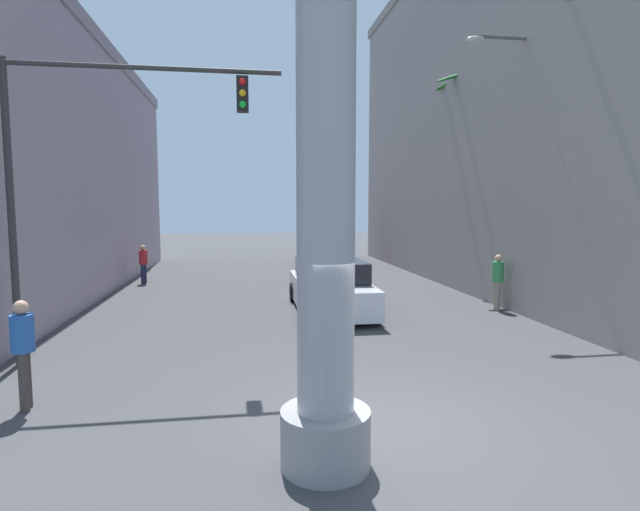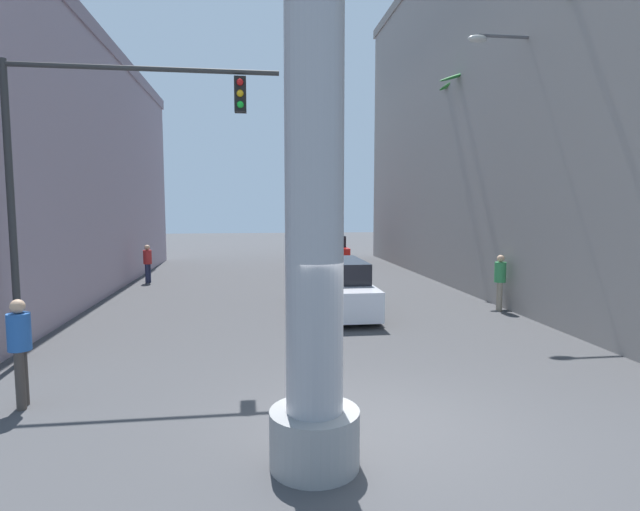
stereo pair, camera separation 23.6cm
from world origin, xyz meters
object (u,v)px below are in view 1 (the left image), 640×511
(street_lamp, at_px, (528,150))
(car_far, at_px, (323,250))
(neon_sign_pole, at_px, (327,7))
(palm_tree_mid_right, at_px, (470,156))
(pedestrian_curb_left, at_px, (23,346))
(pedestrian_mid_right, at_px, (498,278))
(pedestrian_far_left, at_px, (143,261))
(palm_tree_near_right, at_px, (598,124))
(traffic_light_mast, at_px, (97,152))
(car_lead, at_px, (330,287))

(street_lamp, bearing_deg, car_far, 104.60)
(neon_sign_pole, bearing_deg, palm_tree_mid_right, 58.65)
(car_far, height_order, pedestrian_curb_left, pedestrian_curb_left)
(car_far, xyz_separation_m, pedestrian_mid_right, (3.18, -13.66, 0.26))
(pedestrian_far_left, bearing_deg, neon_sign_pole, -71.97)
(street_lamp, relative_size, pedestrian_curb_left, 4.65)
(neon_sign_pole, relative_size, car_far, 2.41)
(palm_tree_near_right, xyz_separation_m, pedestrian_mid_right, (-1.29, 2.34, -4.23))
(street_lamp, distance_m, palm_tree_mid_right, 4.91)
(traffic_light_mast, xyz_separation_m, palm_tree_near_right, (11.73, 1.16, 1.00))
(traffic_light_mast, bearing_deg, pedestrian_curb_left, -102.83)
(palm_tree_mid_right, distance_m, palm_tree_near_right, 6.71)
(pedestrian_far_left, bearing_deg, traffic_light_mast, -83.27)
(pedestrian_far_left, bearing_deg, car_lead, -44.84)
(traffic_light_mast, bearing_deg, car_lead, 37.09)
(car_lead, relative_size, pedestrian_mid_right, 2.87)
(car_lead, height_order, pedestrian_mid_right, pedestrian_mid_right)
(palm_tree_near_right, bearing_deg, car_far, 105.63)
(street_lamp, relative_size, pedestrian_mid_right, 4.71)
(car_lead, xyz_separation_m, pedestrian_curb_left, (-5.93, -6.49, 0.27))
(car_lead, relative_size, palm_tree_mid_right, 0.59)
(palm_tree_near_right, bearing_deg, traffic_light_mast, -174.38)
(pedestrian_curb_left, xyz_separation_m, pedestrian_far_left, (-0.71, 13.09, -0.09))
(traffic_light_mast, bearing_deg, pedestrian_far_left, 96.73)
(traffic_light_mast, bearing_deg, car_far, 67.07)
(street_lamp, bearing_deg, car_lead, 169.00)
(traffic_light_mast, height_order, car_lead, traffic_light_mast)
(car_far, distance_m, palm_tree_near_right, 17.21)
(traffic_light_mast, distance_m, pedestrian_far_left, 11.24)
(pedestrian_curb_left, relative_size, pedestrian_far_left, 1.09)
(street_lamp, bearing_deg, pedestrian_far_left, 147.81)
(street_lamp, xyz_separation_m, palm_tree_near_right, (0.79, -1.83, 0.46))
(car_far, distance_m, pedestrian_curb_left, 21.07)
(car_lead, xyz_separation_m, pedestrian_mid_right, (5.06, -0.58, 0.26))
(car_lead, bearing_deg, pedestrian_far_left, 135.16)
(palm_tree_mid_right, distance_m, pedestrian_mid_right, 6.07)
(palm_tree_mid_right, xyz_separation_m, pedestrian_far_left, (-12.74, 2.82, -4.17))
(pedestrian_mid_right, bearing_deg, street_lamp, -44.95)
(traffic_light_mast, relative_size, palm_tree_near_right, 0.68)
(car_lead, distance_m, palm_tree_mid_right, 8.39)
(pedestrian_curb_left, bearing_deg, car_far, 68.25)
(car_lead, bearing_deg, pedestrian_curb_left, -132.44)
(car_far, relative_size, pedestrian_far_left, 2.97)
(palm_tree_near_right, bearing_deg, neon_sign_pole, -143.20)
(traffic_light_mast, relative_size, pedestrian_far_left, 3.77)
(neon_sign_pole, height_order, palm_tree_near_right, neon_sign_pole)
(car_lead, height_order, car_far, same)
(car_lead, xyz_separation_m, palm_tree_mid_right, (6.10, 3.78, 4.35))
(street_lamp, relative_size, car_lead, 1.64)
(car_far, height_order, pedestrian_mid_right, pedestrian_mid_right)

